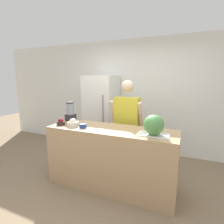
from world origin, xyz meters
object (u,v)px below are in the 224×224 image
(person, at_px, (127,126))
(watermelon, at_px, (154,125))
(bowl_cream, at_px, (73,123))
(bowl_small_blue, at_px, (83,126))
(bowl_cherries, at_px, (61,122))
(refrigerator, at_px, (102,114))
(blender, at_px, (70,112))

(person, relative_size, watermelon, 6.22)
(bowl_cream, height_order, bowl_small_blue, bowl_cream)
(bowl_cherries, height_order, bowl_cream, bowl_cream)
(bowl_cherries, bearing_deg, person, 38.41)
(refrigerator, relative_size, blender, 5.17)
(watermelon, relative_size, blender, 0.78)
(refrigerator, distance_m, bowl_cream, 1.40)
(bowl_cream, xyz_separation_m, bowl_small_blue, (0.19, -0.01, -0.02))
(bowl_cream, bearing_deg, refrigerator, 97.52)
(refrigerator, xyz_separation_m, bowl_small_blue, (0.38, -1.40, 0.09))
(refrigerator, relative_size, watermelon, 6.58)
(bowl_small_blue, bearing_deg, refrigerator, 105.05)
(bowl_cream, xyz_separation_m, blender, (-0.27, 0.31, 0.11))
(refrigerator, height_order, watermelon, refrigerator)
(refrigerator, height_order, bowl_cherries, refrigerator)
(bowl_cherries, bearing_deg, watermelon, 0.86)
(blender, bearing_deg, bowl_cherries, -83.25)
(bowl_cream, bearing_deg, bowl_cherries, -177.71)
(refrigerator, height_order, person, refrigerator)
(bowl_cherries, distance_m, bowl_small_blue, 0.43)
(refrigerator, bearing_deg, person, -38.36)
(refrigerator, relative_size, bowl_cream, 9.91)
(refrigerator, bearing_deg, bowl_small_blue, -74.95)
(refrigerator, height_order, bowl_small_blue, refrigerator)
(bowl_cherries, relative_size, blender, 0.40)
(person, bearing_deg, bowl_cherries, -141.59)
(refrigerator, bearing_deg, blender, -94.70)
(watermelon, height_order, blender, blender)
(refrigerator, height_order, blender, refrigerator)
(person, distance_m, bowl_small_blue, 0.88)
(refrigerator, xyz_separation_m, bowl_cream, (0.18, -1.38, 0.11))
(watermelon, relative_size, bowl_small_blue, 2.39)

